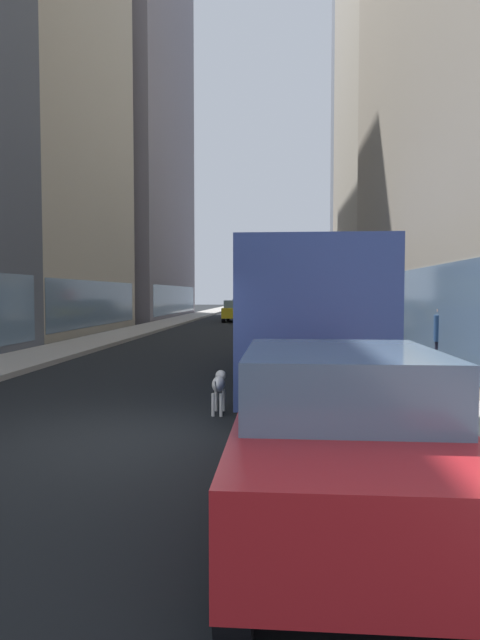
# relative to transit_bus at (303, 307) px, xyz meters

# --- Properties ---
(ground_plane) EXTENTS (120.00, 120.00, 0.00)m
(ground_plane) POSITION_rel_transit_bus_xyz_m (-2.80, 28.70, -1.78)
(ground_plane) COLOR black
(sidewalk_left) EXTENTS (2.40, 110.00, 0.15)m
(sidewalk_left) POSITION_rel_transit_bus_xyz_m (-8.50, 28.70, -1.70)
(sidewalk_left) COLOR #9E9991
(sidewalk_left) RESTS_ON ground
(sidewalk_right) EXTENTS (2.40, 110.00, 0.15)m
(sidewalk_right) POSITION_rel_transit_bus_xyz_m (2.90, 28.70, -1.70)
(sidewalk_right) COLOR #9E9991
(sidewalk_right) RESTS_ON ground
(building_left_mid) EXTENTS (8.54, 14.47, 25.04)m
(building_left_mid) POSITION_rel_transit_bus_xyz_m (-14.70, 14.32, 10.73)
(building_left_mid) COLOR #B2A893
(building_left_mid) RESTS_ON ground
(building_left_far) EXTENTS (9.76, 19.51, 36.65)m
(building_left_far) POSITION_rel_transit_bus_xyz_m (-14.70, 32.93, 16.54)
(building_left_far) COLOR slate
(building_left_far) RESTS_ON ground
(building_right_mid) EXTENTS (11.13, 15.70, 25.32)m
(building_right_mid) POSITION_rel_transit_bus_xyz_m (9.10, 21.77, 10.87)
(building_right_mid) COLOR #B2A893
(building_right_mid) RESTS_ON ground
(building_right_far) EXTENTS (8.57, 15.55, 35.32)m
(building_right_far) POSITION_rel_transit_bus_xyz_m (9.10, 39.04, 15.87)
(building_right_far) COLOR slate
(building_right_far) RESTS_ON ground
(transit_bus) EXTENTS (2.78, 11.53, 3.05)m
(transit_bus) POSITION_rel_transit_bus_xyz_m (0.00, 0.00, 0.00)
(transit_bus) COLOR #33478C
(transit_bus) RESTS_ON ground
(car_grey_wagon) EXTENTS (1.78, 4.46, 1.62)m
(car_grey_wagon) POSITION_rel_transit_bus_xyz_m (-4.00, 33.14, -0.95)
(car_grey_wagon) COLOR slate
(car_grey_wagon) RESTS_ON ground
(car_white_van) EXTENTS (1.76, 4.13, 1.62)m
(car_white_van) POSITION_rel_transit_bus_xyz_m (0.00, 16.84, -0.96)
(car_white_van) COLOR silver
(car_white_van) RESTS_ON ground
(car_red_coupe) EXTENTS (1.85, 4.67, 1.62)m
(car_red_coupe) POSITION_rel_transit_bus_xyz_m (0.00, -8.76, -0.95)
(car_red_coupe) COLOR red
(car_red_coupe) RESTS_ON ground
(car_silver_sedan) EXTENTS (1.75, 4.14, 1.62)m
(car_silver_sedan) POSITION_rel_transit_bus_xyz_m (0.00, 40.23, -0.96)
(car_silver_sedan) COLOR #B7BABF
(car_silver_sedan) RESTS_ON ground
(car_yellow_taxi) EXTENTS (1.79, 4.18, 1.62)m
(car_yellow_taxi) POSITION_rel_transit_bus_xyz_m (-4.00, 26.44, -0.96)
(car_yellow_taxi) COLOR yellow
(car_yellow_taxi) RESTS_ON ground
(box_truck) EXTENTS (2.30, 7.50, 3.05)m
(box_truck) POSITION_rel_transit_bus_xyz_m (0.00, 30.25, -0.11)
(box_truck) COLOR #A51919
(box_truck) RESTS_ON ground
(dalmatian_dog) EXTENTS (0.22, 0.96, 0.72)m
(dalmatian_dog) POSITION_rel_transit_bus_xyz_m (-1.65, -4.48, -1.26)
(dalmatian_dog) COLOR white
(dalmatian_dog) RESTS_ON ground
(pedestrian_with_handbag) EXTENTS (0.45, 0.34, 1.69)m
(pedestrian_with_handbag) POSITION_rel_transit_bus_xyz_m (3.21, -1.01, -0.76)
(pedestrian_with_handbag) COLOR #1E1E2D
(pedestrian_with_handbag) RESTS_ON sidewalk_right
(pedestrian_in_coat) EXTENTS (0.34, 0.34, 1.69)m
(pedestrian_in_coat) POSITION_rel_transit_bus_xyz_m (2.39, 3.20, -0.77)
(pedestrian_in_coat) COLOR #1E1E2D
(pedestrian_in_coat) RESTS_ON sidewalk_right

